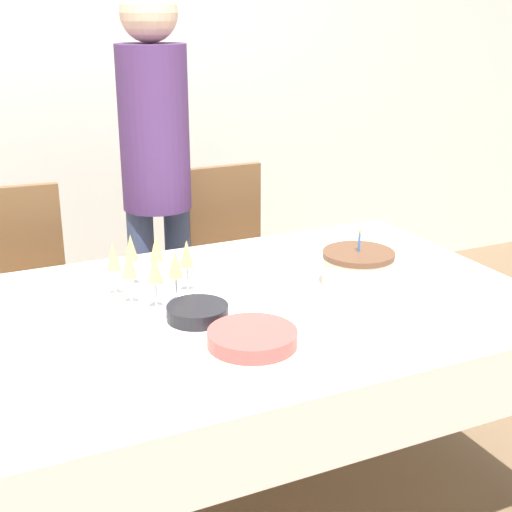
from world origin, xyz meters
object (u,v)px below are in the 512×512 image
object	(u,v)px
dining_chair_far_right	(229,267)
person_standing	(155,158)
birthday_cake	(358,268)
dining_chair_far_left	(18,300)
champagne_tray	(150,273)
plate_stack_main	(252,338)
plate_stack_dessert	(197,312)

from	to	relation	value
dining_chair_far_right	person_standing	bearing A→B (deg)	174.74
dining_chair_far_right	birthday_cake	bearing A→B (deg)	-85.90
dining_chair_far_left	birthday_cake	distance (m)	1.36
dining_chair_far_right	birthday_cake	size ratio (longest dim) A/B	4.13
champagne_tray	plate_stack_main	size ratio (longest dim) A/B	1.35
plate_stack_main	plate_stack_dessert	world-z (taller)	same
champagne_tray	plate_stack_main	world-z (taller)	champagne_tray
plate_stack_main	plate_stack_dessert	xyz separation A→B (m)	(-0.07, 0.22, 0.00)
birthday_cake	plate_stack_main	distance (m)	0.55
dining_chair_far_right	birthday_cake	distance (m)	0.97
dining_chair_far_right	person_standing	world-z (taller)	person_standing
dining_chair_far_left	birthday_cake	size ratio (longest dim) A/B	4.13
person_standing	plate_stack_main	bearing A→B (deg)	-95.77
birthday_cake	plate_stack_dessert	xyz separation A→B (m)	(-0.56, -0.03, -0.04)
dining_chair_far_right	plate_stack_main	distance (m)	1.27
birthday_cake	champagne_tray	world-z (taller)	birthday_cake
person_standing	plate_stack_dessert	bearing A→B (deg)	-101.21
plate_stack_dessert	person_standing	distance (m)	1.03
dining_chair_far_right	champagne_tray	world-z (taller)	dining_chair_far_right
dining_chair_far_left	champagne_tray	bearing A→B (deg)	-66.67
plate_stack_dessert	dining_chair_far_right	bearing A→B (deg)	62.32
dining_chair_far_left	person_standing	bearing A→B (deg)	2.73
dining_chair_far_left	person_standing	world-z (taller)	person_standing
dining_chair_far_right	champagne_tray	bearing A→B (deg)	-127.65
birthday_cake	dining_chair_far_right	bearing A→B (deg)	94.10
dining_chair_far_left	plate_stack_main	size ratio (longest dim) A/B	3.94
birthday_cake	plate_stack_main	bearing A→B (deg)	-152.86
birthday_cake	champagne_tray	distance (m)	0.66
plate_stack_main	person_standing	world-z (taller)	person_standing
birthday_cake	dining_chair_far_left	bearing A→B (deg)	136.36
dining_chair_far_left	champagne_tray	distance (m)	0.87
person_standing	champagne_tray	bearing A→B (deg)	-109.31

